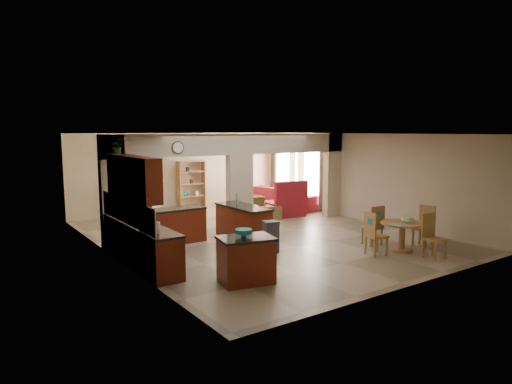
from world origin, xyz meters
TOP-DOWN VIEW (x-y plane):
  - floor at (0.00, 0.00)m, footprint 10.00×10.00m
  - ceiling at (0.00, 0.00)m, footprint 10.00×10.00m
  - wall_back at (0.00, 5.00)m, footprint 8.00×0.00m
  - wall_front at (0.00, -5.00)m, footprint 8.00×0.00m
  - wall_left at (-4.00, 0.00)m, footprint 0.00×10.00m
  - wall_right at (4.00, 0.00)m, footprint 0.00×10.00m
  - partition_left_pier at (-3.70, 1.00)m, footprint 0.60×0.25m
  - partition_center_pier at (0.00, 1.00)m, footprint 0.80×0.25m
  - partition_right_pier at (3.70, 1.00)m, footprint 0.60×0.25m
  - partition_header at (0.00, 1.00)m, footprint 8.00×0.25m
  - kitchen_counter at (-3.26, -0.25)m, footprint 2.52×3.29m
  - upper_cabinets at (-3.82, -0.80)m, footprint 0.35×2.40m
  - peninsula at (-0.60, -0.11)m, footprint 0.70×1.85m
  - wall_clock at (-2.00, 0.85)m, footprint 0.34×0.03m
  - rug at (1.20, 2.10)m, footprint 1.60×1.30m
  - fireplace at (-1.60, 4.83)m, footprint 1.60×0.35m
  - shelving_unit at (0.35, 4.82)m, footprint 1.00×0.32m
  - window_a at (3.97, 2.30)m, footprint 0.02×0.90m
  - window_b at (3.97, 4.00)m, footprint 0.02×0.90m
  - glazed_door at (3.97, 3.15)m, footprint 0.02×0.70m
  - drape_a_left at (3.93, 1.70)m, footprint 0.10×0.28m
  - drape_a_right at (3.93, 2.90)m, footprint 0.10×0.28m
  - drape_b_left at (3.93, 3.40)m, footprint 0.10×0.28m
  - drape_b_right at (3.93, 4.60)m, footprint 0.10×0.28m
  - ceiling_fan at (1.50, 3.00)m, footprint 1.00×1.00m
  - kitchen_island at (-2.46, -3.08)m, footprint 1.16×0.94m
  - teal_bowl at (-2.49, -3.05)m, footprint 0.32×0.32m
  - trash_can at (-0.78, -1.60)m, footprint 0.40×0.36m
  - dining_table at (1.90, -3.29)m, footprint 1.03×1.03m
  - fruit_bowl at (1.97, -3.36)m, footprint 0.28×0.28m
  - sofa at (3.30, 3.19)m, footprint 2.90×1.58m
  - chaise at (2.40, 1.98)m, footprint 1.35×1.16m
  - armchair at (1.10, 2.25)m, footprint 0.87×0.89m
  - ottoman at (1.72, 1.81)m, footprint 0.72×0.72m
  - plant at (-3.82, 0.12)m, footprint 0.31×0.27m
  - chair_north at (1.77, -2.55)m, footprint 0.48×0.48m
  - chair_east at (2.80, -3.28)m, footprint 0.47×0.47m
  - chair_south at (1.98, -4.04)m, footprint 0.47×0.47m
  - chair_west at (1.02, -3.17)m, footprint 0.49×0.49m

SIDE VIEW (x-z plane):
  - floor at x=0.00m, z-range 0.00..0.00m
  - rug at x=1.20m, z-range 0.00..0.01m
  - ottoman at x=1.72m, z-range 0.00..0.43m
  - chaise at x=2.40m, z-range 0.00..0.49m
  - trash_can at x=-0.78m, z-range 0.00..0.70m
  - armchair at x=1.10m, z-range 0.00..0.78m
  - sofa at x=3.30m, z-range 0.00..0.80m
  - kitchen_island at x=-2.46m, z-range 0.00..0.89m
  - peninsula at x=-0.60m, z-range 0.00..0.91m
  - kitchen_counter at x=-3.26m, z-range -0.27..1.20m
  - dining_table at x=1.90m, z-range 0.12..0.83m
  - chair_north at x=1.77m, z-range 0.04..1.07m
  - chair_east at x=2.80m, z-range 0.04..1.07m
  - chair_south at x=1.98m, z-range 0.04..1.07m
  - chair_west at x=1.02m, z-range 0.04..1.07m
  - fireplace at x=-1.60m, z-range 0.01..1.21m
  - fruit_bowl at x=1.97m, z-range 0.70..0.85m
  - shelving_unit at x=0.35m, z-range 0.00..1.80m
  - teal_bowl at x=-2.49m, z-range 0.89..1.04m
  - glazed_door at x=3.97m, z-range 0.00..2.10m
  - partition_center_pier at x=0.00m, z-range 0.00..2.20m
  - drape_a_left at x=3.93m, z-range 0.05..2.35m
  - drape_a_right at x=3.93m, z-range 0.05..2.35m
  - drape_b_left at x=3.93m, z-range 0.05..2.35m
  - drape_b_right at x=3.93m, z-range 0.05..2.35m
  - window_a at x=3.97m, z-range 0.25..2.15m
  - window_b at x=3.97m, z-range 0.25..2.15m
  - partition_left_pier at x=-3.70m, z-range 0.00..2.80m
  - partition_right_pier at x=3.70m, z-range 0.00..2.80m
  - wall_back at x=0.00m, z-range -2.60..5.40m
  - wall_front at x=0.00m, z-range -2.60..5.40m
  - wall_left at x=-4.00m, z-range -3.60..6.40m
  - wall_right at x=4.00m, z-range -3.60..6.40m
  - upper_cabinets at x=-3.82m, z-range 1.47..2.37m
  - wall_clock at x=-2.00m, z-range 2.28..2.62m
  - partition_header at x=0.00m, z-range 2.20..2.80m
  - plant at x=-3.82m, z-range 2.37..2.71m
  - ceiling_fan at x=1.50m, z-range 2.51..2.61m
  - ceiling at x=0.00m, z-range 2.80..2.80m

